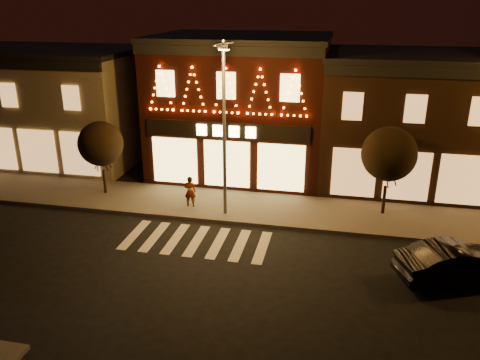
% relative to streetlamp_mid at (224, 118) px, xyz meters
% --- Properties ---
extents(ground, '(120.00, 120.00, 0.00)m').
position_rel_streetlamp_mid_xyz_m(ground, '(-0.69, -6.65, -5.08)').
color(ground, black).
rests_on(ground, ground).
extents(sidewalk_far, '(44.00, 4.00, 0.15)m').
position_rel_streetlamp_mid_xyz_m(sidewalk_far, '(1.31, 1.35, -5.01)').
color(sidewalk_far, '#47423D').
rests_on(sidewalk_far, ground).
extents(building_left, '(12.20, 8.28, 7.30)m').
position_rel_streetlamp_mid_xyz_m(building_left, '(-13.69, 7.34, -1.42)').
color(building_left, '#685F4A').
rests_on(building_left, ground).
extents(building_pulp, '(10.20, 8.34, 8.30)m').
position_rel_streetlamp_mid_xyz_m(building_pulp, '(-0.69, 7.32, -0.92)').
color(building_pulp, black).
rests_on(building_pulp, ground).
extents(building_right_a, '(9.20, 8.28, 7.50)m').
position_rel_streetlamp_mid_xyz_m(building_right_a, '(8.81, 7.34, -1.32)').
color(building_right_a, black).
rests_on(building_right_a, ground).
extents(streetlamp_mid, '(0.80, 1.92, 8.41)m').
position_rel_streetlamp_mid_xyz_m(streetlamp_mid, '(0.00, 0.00, 0.00)').
color(streetlamp_mid, '#59595E').
rests_on(streetlamp_mid, sidewalk_far).
extents(tree_left, '(2.41, 2.41, 4.02)m').
position_rel_streetlamp_mid_xyz_m(tree_left, '(-7.20, 1.52, -2.12)').
color(tree_left, black).
rests_on(tree_left, sidewalk_far).
extents(tree_right, '(2.65, 2.65, 4.42)m').
position_rel_streetlamp_mid_xyz_m(tree_right, '(7.67, 1.88, -1.84)').
color(tree_right, black).
rests_on(tree_right, sidewalk_far).
extents(dark_sedan, '(4.99, 3.16, 1.55)m').
position_rel_streetlamp_mid_xyz_m(dark_sedan, '(10.09, -3.77, -4.31)').
color(dark_sedan, black).
rests_on(dark_sedan, ground).
extents(pedestrian, '(0.63, 0.44, 1.63)m').
position_rel_streetlamp_mid_xyz_m(pedestrian, '(-2.03, 0.72, -4.12)').
color(pedestrian, gray).
rests_on(pedestrian, sidewalk_far).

